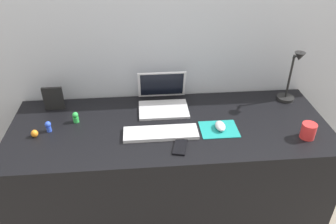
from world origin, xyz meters
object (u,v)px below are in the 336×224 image
at_px(cell_phone, 180,147).
at_px(toy_figurine_green, 76,117).
at_px(laptop, 163,98).
at_px(keyboard, 161,133).
at_px(toy_figurine_orange, 35,134).
at_px(picture_frame, 53,99).
at_px(mouse, 220,126).
at_px(toy_figurine_blue, 48,126).
at_px(coffee_mug, 308,131).
at_px(desk_lamp, 292,78).

bearing_deg(cell_phone, toy_figurine_green, 167.28).
height_order(laptop, keyboard, laptop).
xyz_separation_m(laptop, toy_figurine_orange, (-0.72, -0.27, -0.03)).
bearing_deg(picture_frame, laptop, -1.29).
bearing_deg(mouse, toy_figurine_blue, 175.91).
height_order(coffee_mug, toy_figurine_blue, coffee_mug).
height_order(desk_lamp, picture_frame, desk_lamp).
height_order(picture_frame, coffee_mug, picture_frame).
relative_size(keyboard, toy_figurine_green, 6.33).
relative_size(desk_lamp, toy_figurine_orange, 8.34).
distance_m(desk_lamp, toy_figurine_green, 1.33).
distance_m(coffee_mug, toy_figurine_blue, 1.42).
bearing_deg(cell_phone, toy_figurine_orange, -177.74).
relative_size(laptop, cell_phone, 2.34).
height_order(desk_lamp, toy_figurine_green, desk_lamp).
relative_size(laptop, mouse, 3.12).
bearing_deg(toy_figurine_orange, toy_figurine_blue, 37.17).
relative_size(cell_phone, toy_figurine_orange, 3.04).
xyz_separation_m(picture_frame, toy_figurine_green, (0.15, -0.15, -0.04)).
height_order(keyboard, mouse, mouse).
height_order(mouse, toy_figurine_orange, toy_figurine_orange).
bearing_deg(cell_phone, keyboard, 140.56).
height_order(laptop, toy_figurine_green, laptop).
distance_m(toy_figurine_orange, toy_figurine_green, 0.24).
distance_m(keyboard, toy_figurine_orange, 0.69).
bearing_deg(laptop, coffee_mug, -27.98).
distance_m(picture_frame, toy_figurine_green, 0.22).
relative_size(picture_frame, toy_figurine_orange, 3.57).
bearing_deg(toy_figurine_orange, toy_figurine_green, 31.93).
distance_m(mouse, picture_frame, 1.02).
distance_m(keyboard, toy_figurine_blue, 0.63).
bearing_deg(mouse, desk_lamp, 28.35).
bearing_deg(keyboard, desk_lamp, 19.22).
xyz_separation_m(coffee_mug, toy_figurine_blue, (-1.41, 0.19, -0.01)).
bearing_deg(coffee_mug, keyboard, 173.16).
bearing_deg(cell_phone, laptop, 111.91).
xyz_separation_m(keyboard, toy_figurine_green, (-0.48, 0.17, 0.02)).
relative_size(mouse, picture_frame, 0.64).
height_order(keyboard, cell_phone, keyboard).
xyz_separation_m(mouse, picture_frame, (-0.97, 0.30, 0.05)).
relative_size(desk_lamp, toy_figurine_green, 5.41).
height_order(picture_frame, toy_figurine_orange, picture_frame).
relative_size(picture_frame, coffee_mug, 1.73).
relative_size(desk_lamp, toy_figurine_blue, 5.54).
xyz_separation_m(cell_phone, toy_figurine_orange, (-0.78, 0.17, 0.02)).
height_order(toy_figurine_orange, toy_figurine_green, toy_figurine_green).
distance_m(mouse, toy_figurine_blue, 0.96).
relative_size(cell_phone, coffee_mug, 1.48).
relative_size(laptop, keyboard, 0.73).
height_order(keyboard, toy_figurine_green, toy_figurine_green).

